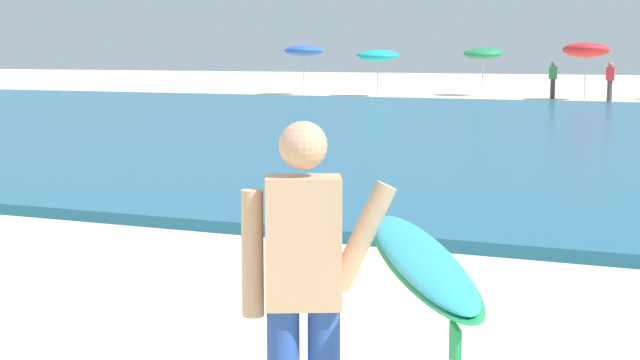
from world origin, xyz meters
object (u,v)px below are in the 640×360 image
Objects in this scene: beach_umbrella_0 at (304,51)px; beach_umbrella_3 at (586,50)px; beach_umbrella_1 at (378,56)px; surfer_with_board at (359,273)px; beach_umbrella_2 at (483,53)px; beachgoer_near_row_mid at (553,79)px; beachgoer_near_row_left at (610,80)px.

beach_umbrella_3 reaches higher than beach_umbrella_0.
beach_umbrella_1 is 0.86× the size of beach_umbrella_3.
beach_umbrella_0 is 0.94× the size of beach_umbrella_3.
beach_umbrella_2 reaches higher than surfer_with_board.
beachgoer_near_row_left is at bearing -23.63° from beachgoer_near_row_mid.
beach_umbrella_0 is 11.33m from beachgoer_near_row_mid.
beachgoer_near_row_left and beachgoer_near_row_mid have the same top height.
beachgoer_near_row_mid is at bearing -26.48° from beach_umbrella_2.
beach_umbrella_0 is at bearing -163.49° from beach_umbrella_2.
beach_umbrella_3 is (12.66, 0.02, 0.04)m from beach_umbrella_0.
beach_umbrella_0 is at bearing -176.94° from beachgoer_near_row_mid.
beach_umbrella_3 is (8.97, 0.17, 0.25)m from beach_umbrella_1.
beachgoer_near_row_mid is (11.26, 0.60, -1.17)m from beach_umbrella_0.
surfer_with_board is 1.22× the size of beach_umbrella_1.
beach_umbrella_3 reaches higher than beach_umbrella_1.
surfer_with_board is 1.11× the size of beach_umbrella_0.
beachgoer_near_row_mid is (7.57, 0.75, -0.96)m from beach_umbrella_1.
beach_umbrella_0 is 1.45× the size of beachgoer_near_row_left.
surfer_with_board is at bearing -70.14° from beach_umbrella_1.
beachgoer_near_row_mid is at bearing 98.56° from surfer_with_board.
beach_umbrella_0 is 12.66m from beach_umbrella_3.
surfer_with_board is 39.97m from beach_umbrella_2.
beach_umbrella_0 is 8.15m from beach_umbrella_2.
beachgoer_near_row_left is (5.89, -2.79, -1.06)m from beach_umbrella_2.
beachgoer_near_row_mid is (-1.40, 0.58, -1.21)m from beach_umbrella_3.
beachgoer_near_row_left is (10.02, -0.32, -0.96)m from beach_umbrella_1.
beach_umbrella_2 is 0.92× the size of beach_umbrella_3.
beach_umbrella_1 is at bearing 178.16° from beachgoer_near_row_left.
beach_umbrella_2 is (7.81, 2.32, -0.11)m from beach_umbrella_0.
beachgoer_near_row_mid is (-2.45, 1.07, 0.00)m from beachgoer_near_row_left.
beach_umbrella_2 reaches higher than beachgoer_near_row_left.
beach_umbrella_2 is 6.60m from beachgoer_near_row_left.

